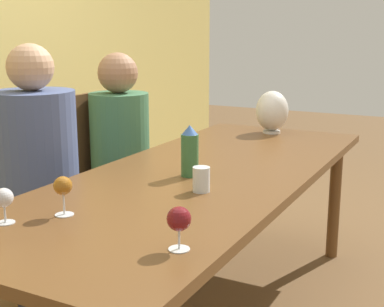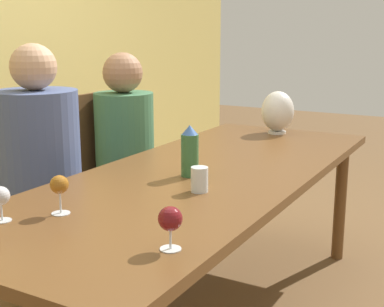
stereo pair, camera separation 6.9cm
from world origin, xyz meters
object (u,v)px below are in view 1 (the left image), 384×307
at_px(wine_glass_3, 4,199).
at_px(wine_glass_4, 63,187).
at_px(chair_near, 28,206).
at_px(wine_glass_0, 179,220).
at_px(person_near, 40,176).
at_px(water_bottle, 190,151).
at_px(water_tumbler, 201,179).
at_px(vase, 272,111).
at_px(person_far, 122,152).
at_px(chair_far, 110,174).

xyz_separation_m(wine_glass_3, wine_glass_4, (0.15, -0.12, 0.02)).
xyz_separation_m(wine_glass_3, chair_near, (0.65, 0.56, -0.30)).
xyz_separation_m(wine_glass_0, wine_glass_4, (0.08, 0.49, 0.01)).
bearing_deg(chair_near, person_near, -90.00).
bearing_deg(water_bottle, water_tumbler, -141.18).
distance_m(vase, person_near, 1.45).
bearing_deg(wine_glass_0, wine_glass_4, 81.06).
relative_size(wine_glass_0, person_near, 0.10).
bearing_deg(person_far, vase, -50.42).
height_order(wine_glass_3, wine_glass_4, wine_glass_4).
bearing_deg(wine_glass_3, water_bottle, -18.24).
bearing_deg(water_bottle, wine_glass_4, 167.44).
height_order(wine_glass_0, chair_near, chair_near).
xyz_separation_m(wine_glass_4, chair_near, (0.50, 0.67, -0.32)).
bearing_deg(water_bottle, person_near, 101.05).
height_order(water_bottle, person_far, person_far).
distance_m(water_bottle, wine_glass_3, 0.83).
height_order(water_tumbler, wine_glass_0, wine_glass_0).
distance_m(vase, chair_near, 1.52).
distance_m(water_tumbler, person_near, 0.88).
height_order(vase, chair_far, vase).
bearing_deg(wine_glass_0, water_bottle, 25.66).
bearing_deg(person_far, chair_far, 90.00).
xyz_separation_m(person_near, person_far, (0.67, 0.00, -0.02)).
distance_m(water_tumbler, chair_near, 1.00).
relative_size(water_tumbler, person_far, 0.08).
bearing_deg(wine_glass_3, person_far, 19.44).
relative_size(water_tumbler, person_near, 0.07).
bearing_deg(wine_glass_0, chair_far, 42.95).
bearing_deg(wine_glass_0, wine_glass_3, 96.83).
xyz_separation_m(water_tumbler, person_far, (0.71, 0.87, -0.13)).
xyz_separation_m(chair_near, person_near, (0.00, -0.09, 0.16)).
bearing_deg(wine_glass_0, vase, 11.35).
bearing_deg(person_far, chair_near, 172.24).
xyz_separation_m(water_bottle, wine_glass_3, (-0.79, 0.26, -0.03)).
height_order(wine_glass_3, chair_near, chair_near).
relative_size(water_tumbler, chair_far, 0.10).
xyz_separation_m(vase, person_far, (-0.58, 0.70, -0.21)).
distance_m(water_bottle, person_far, 0.92).
distance_m(wine_glass_4, chair_far, 1.38).
bearing_deg(person_near, wine_glass_0, -118.27).
distance_m(vase, wine_glass_0, 1.86).
relative_size(chair_near, chair_far, 1.00).
distance_m(wine_glass_3, person_near, 0.81).
bearing_deg(person_near, wine_glass_4, -130.56).
height_order(water_tumbler, vase, vase).
xyz_separation_m(wine_glass_4, person_near, (0.50, 0.58, -0.16)).
xyz_separation_m(wine_glass_3, chair_far, (1.32, 0.56, -0.30)).
relative_size(vase, chair_far, 0.25).
xyz_separation_m(water_bottle, wine_glass_4, (-0.64, 0.14, -0.01)).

